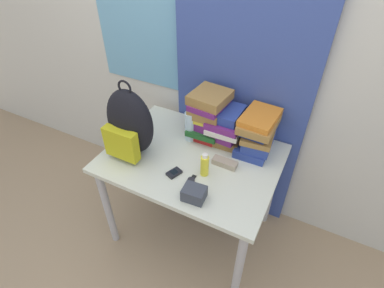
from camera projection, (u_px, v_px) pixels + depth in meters
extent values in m
plane|color=#9E8466|center=(166.00, 272.00, 2.05)|extent=(12.00, 12.00, 0.00)
cube|color=beige|center=(227.00, 51.00, 1.85)|extent=(6.00, 0.05, 2.50)
cube|color=#66A3C6|center=(166.00, 33.00, 1.95)|extent=(1.10, 0.01, 0.80)
cube|color=#384C93|center=(244.00, 58.00, 1.77)|extent=(0.89, 0.04, 2.50)
cube|color=beige|center=(192.00, 158.00, 1.85)|extent=(1.05, 0.79, 0.03)
cylinder|color=#B2B2B7|center=(108.00, 208.00, 2.03)|extent=(0.05, 0.05, 0.72)
cylinder|color=#B2B2B7|center=(239.00, 268.00, 1.70)|extent=(0.05, 0.05, 0.72)
cylinder|color=#B2B2B7|center=(160.00, 150.00, 2.49)|extent=(0.05, 0.05, 0.72)
cylinder|color=#B2B2B7|center=(271.00, 189.00, 2.16)|extent=(0.05, 0.05, 0.72)
ellipsoid|color=black|center=(130.00, 122.00, 1.75)|extent=(0.30, 0.17, 0.43)
cube|color=#B2AD19|center=(121.00, 144.00, 1.74)|extent=(0.21, 0.06, 0.19)
torus|color=black|center=(125.00, 88.00, 1.61)|extent=(0.09, 0.01, 0.09)
cube|color=red|center=(207.00, 132.00, 2.00)|extent=(0.17, 0.21, 0.05)
cube|color=#1E5623|center=(208.00, 127.00, 1.97)|extent=(0.21, 0.26, 0.04)
cube|color=#6B2370|center=(211.00, 121.00, 1.94)|extent=(0.22, 0.25, 0.06)
cube|color=yellow|center=(208.00, 116.00, 1.91)|extent=(0.21, 0.22, 0.03)
cube|color=olive|center=(208.00, 110.00, 1.89)|extent=(0.21, 0.23, 0.06)
cube|color=#6B2370|center=(210.00, 104.00, 1.85)|extent=(0.21, 0.25, 0.03)
cube|color=olive|center=(211.00, 97.00, 1.82)|extent=(0.24, 0.25, 0.06)
cube|color=olive|center=(228.00, 137.00, 1.94)|extent=(0.20, 0.21, 0.06)
cube|color=#6B2370|center=(227.00, 131.00, 1.91)|extent=(0.18, 0.24, 0.05)
cube|color=silver|center=(227.00, 125.00, 1.89)|extent=(0.22, 0.27, 0.03)
cube|color=#6B2370|center=(228.00, 120.00, 1.87)|extent=(0.21, 0.27, 0.04)
cube|color=navy|center=(229.00, 114.00, 1.84)|extent=(0.16, 0.21, 0.06)
cube|color=navy|center=(254.00, 146.00, 1.88)|extent=(0.20, 0.27, 0.05)
cube|color=navy|center=(259.00, 139.00, 1.84)|extent=(0.18, 0.28, 0.06)
cube|color=olive|center=(259.00, 134.00, 1.81)|extent=(0.20, 0.28, 0.04)
cube|color=navy|center=(258.00, 129.00, 1.79)|extent=(0.17, 0.23, 0.03)
cube|color=olive|center=(259.00, 124.00, 1.76)|extent=(0.20, 0.27, 0.05)
cube|color=orange|center=(260.00, 117.00, 1.75)|extent=(0.21, 0.28, 0.03)
cylinder|color=silver|center=(190.00, 126.00, 1.92)|extent=(0.07, 0.07, 0.20)
cylinder|color=#286BB7|center=(190.00, 112.00, 1.85)|extent=(0.05, 0.05, 0.02)
cylinder|color=white|center=(208.00, 128.00, 1.89)|extent=(0.08, 0.08, 0.22)
cylinder|color=black|center=(209.00, 113.00, 1.81)|extent=(0.05, 0.05, 0.02)
cylinder|color=yellow|center=(205.00, 166.00, 1.69)|extent=(0.05, 0.05, 0.13)
cylinder|color=white|center=(205.00, 156.00, 1.64)|extent=(0.03, 0.03, 0.02)
cube|color=black|center=(174.00, 173.00, 1.72)|extent=(0.08, 0.10, 0.02)
cube|color=black|center=(174.00, 172.00, 1.72)|extent=(0.05, 0.05, 0.00)
cube|color=gray|center=(225.00, 163.00, 1.77)|extent=(0.15, 0.06, 0.04)
cube|color=#383D47|center=(194.00, 193.00, 1.57)|extent=(0.13, 0.10, 0.07)
cube|color=black|center=(191.00, 180.00, 1.69)|extent=(0.02, 0.09, 0.00)
cylinder|color=#232328|center=(191.00, 180.00, 1.68)|extent=(0.04, 0.04, 0.01)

